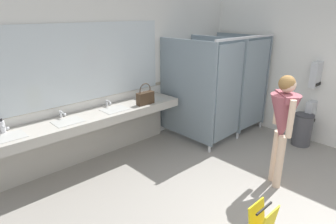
{
  "coord_description": "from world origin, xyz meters",
  "views": [
    {
      "loc": [
        -2.97,
        -1.18,
        2.43
      ],
      "look_at": [
        -0.23,
        1.75,
        1.02
      ],
      "focal_mm": 30.91,
      "sensor_mm": 36.0,
      "label": 1
    }
  ],
  "objects_px": {
    "handbag": "(145,97)",
    "paper_towel_dispenser_upper": "(317,74)",
    "paper_towel_dispenser_lower": "(311,112)",
    "trash_bin": "(302,130)",
    "person_standing": "(283,118)",
    "soap_dispenser": "(2,127)"
  },
  "relations": [
    {
      "from": "person_standing",
      "to": "handbag",
      "type": "height_order",
      "value": "person_standing"
    },
    {
      "from": "person_standing",
      "to": "soap_dispenser",
      "type": "distance_m",
      "value": 3.8
    },
    {
      "from": "person_standing",
      "to": "trash_bin",
      "type": "bearing_deg",
      "value": 10.88
    },
    {
      "from": "paper_towel_dispenser_upper",
      "to": "person_standing",
      "type": "bearing_deg",
      "value": -170.61
    },
    {
      "from": "handbag",
      "to": "soap_dispenser",
      "type": "bearing_deg",
      "value": 171.54
    },
    {
      "from": "trash_bin",
      "to": "paper_towel_dispenser_upper",
      "type": "bearing_deg",
      "value": -0.1
    },
    {
      "from": "soap_dispenser",
      "to": "paper_towel_dispenser_upper",
      "type": "bearing_deg",
      "value": -24.77
    },
    {
      "from": "handbag",
      "to": "paper_towel_dispenser_upper",
      "type": "bearing_deg",
      "value": -36.15
    },
    {
      "from": "trash_bin",
      "to": "soap_dispenser",
      "type": "distance_m",
      "value": 5.02
    },
    {
      "from": "paper_towel_dispenser_upper",
      "to": "soap_dispenser",
      "type": "height_order",
      "value": "paper_towel_dispenser_upper"
    },
    {
      "from": "paper_towel_dispenser_lower",
      "to": "soap_dispenser",
      "type": "bearing_deg",
      "value": 155.06
    },
    {
      "from": "paper_towel_dispenser_upper",
      "to": "paper_towel_dispenser_lower",
      "type": "bearing_deg",
      "value": -90.0
    },
    {
      "from": "paper_towel_dispenser_upper",
      "to": "person_standing",
      "type": "distance_m",
      "value": 1.91
    },
    {
      "from": "trash_bin",
      "to": "person_standing",
      "type": "distance_m",
      "value": 1.79
    },
    {
      "from": "handbag",
      "to": "soap_dispenser",
      "type": "height_order",
      "value": "handbag"
    },
    {
      "from": "paper_towel_dispenser_lower",
      "to": "soap_dispenser",
      "type": "height_order",
      "value": "soap_dispenser"
    },
    {
      "from": "paper_towel_dispenser_upper",
      "to": "soap_dispenser",
      "type": "bearing_deg",
      "value": 155.23
    },
    {
      "from": "trash_bin",
      "to": "person_standing",
      "type": "relative_size",
      "value": 0.38
    },
    {
      "from": "paper_towel_dispenser_lower",
      "to": "trash_bin",
      "type": "distance_m",
      "value": 0.39
    },
    {
      "from": "handbag",
      "to": "paper_towel_dispenser_lower",
      "type": "bearing_deg",
      "value": -36.4
    },
    {
      "from": "trash_bin",
      "to": "handbag",
      "type": "xyz_separation_m",
      "value": [
        -2.29,
        1.86,
        0.7
      ]
    },
    {
      "from": "person_standing",
      "to": "paper_towel_dispenser_upper",
      "type": "bearing_deg",
      "value": 9.39
    }
  ]
}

